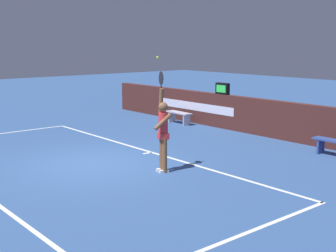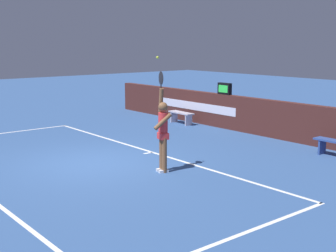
# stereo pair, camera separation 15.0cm
# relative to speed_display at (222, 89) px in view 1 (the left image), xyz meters

# --- Properties ---
(ground_plane) EXTENTS (60.00, 60.00, 0.00)m
(ground_plane) POSITION_rel_speed_display_xyz_m (1.44, -6.47, -1.49)
(ground_plane) COLOR #32548B
(court_lines) EXTENTS (11.45, 5.21, 0.00)m
(court_lines) POSITION_rel_speed_display_xyz_m (1.44, -7.05, -1.49)
(court_lines) COLOR white
(court_lines) RESTS_ON ground
(back_wall) EXTENTS (15.90, 0.29, 1.27)m
(back_wall) POSITION_rel_speed_display_xyz_m (1.44, 0.00, -0.85)
(back_wall) COLOR #49221D
(back_wall) RESTS_ON ground
(speed_display) EXTENTS (0.59, 0.17, 0.43)m
(speed_display) POSITION_rel_speed_display_xyz_m (0.00, 0.00, 0.00)
(speed_display) COLOR black
(speed_display) RESTS_ON back_wall
(tennis_player) EXTENTS (0.47, 0.49, 2.52)m
(tennis_player) POSITION_rel_speed_display_xyz_m (3.27, -5.57, -0.44)
(tennis_player) COLOR brown
(tennis_player) RESTS_ON ground
(tennis_ball) EXTENTS (0.07, 0.07, 0.07)m
(tennis_ball) POSITION_rel_speed_display_xyz_m (3.17, -5.64, 1.36)
(tennis_ball) COLOR #CFE133
(courtside_bench_far) EXTENTS (1.26, 0.42, 0.47)m
(courtside_bench_far) POSITION_rel_speed_display_xyz_m (-1.67, -0.71, -1.14)
(courtside_bench_far) COLOR #B7AEBD
(courtside_bench_far) RESTS_ON ground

